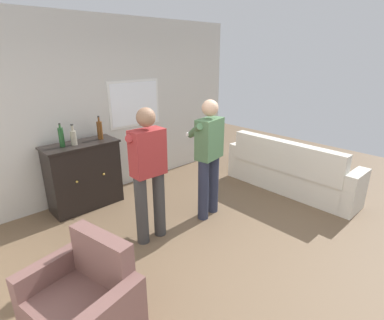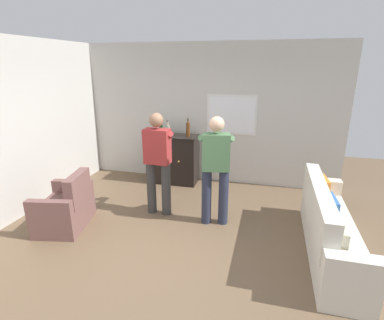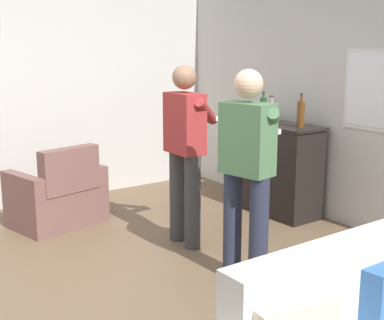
{
  "view_description": "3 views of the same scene",
  "coord_description": "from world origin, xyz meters",
  "px_view_note": "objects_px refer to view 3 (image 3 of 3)",
  "views": [
    {
      "loc": [
        -2.35,
        -1.85,
        2.25
      ],
      "look_at": [
        0.02,
        0.69,
        1.0
      ],
      "focal_mm": 28.0,
      "sensor_mm": 36.0,
      "label": 1
    },
    {
      "loc": [
        1.21,
        -3.31,
        2.38
      ],
      "look_at": [
        0.16,
        0.63,
        1.07
      ],
      "focal_mm": 28.0,
      "sensor_mm": 36.0,
      "label": 2
    },
    {
      "loc": [
        3.48,
        -1.83,
        1.85
      ],
      "look_at": [
        0.28,
        0.45,
        1.0
      ],
      "focal_mm": 50.0,
      "sensor_mm": 36.0,
      "label": 3
    }
  ],
  "objects_px": {
    "bottle_wine_green": "(263,109)",
    "person_standing_left": "(186,147)",
    "person_standing_right": "(248,167)",
    "sideboard_cabinet": "(276,168)",
    "bottle_liquor_amber": "(301,114)",
    "bottle_spirits_clear": "(271,113)",
    "armchair": "(59,198)"
  },
  "relations": [
    {
      "from": "armchair",
      "to": "bottle_wine_green",
      "type": "bearing_deg",
      "value": 70.77
    },
    {
      "from": "sideboard_cabinet",
      "to": "bottle_liquor_amber",
      "type": "xyz_separation_m",
      "value": [
        0.33,
        0.01,
        0.64
      ]
    },
    {
      "from": "bottle_liquor_amber",
      "to": "person_standing_right",
      "type": "height_order",
      "value": "person_standing_right"
    },
    {
      "from": "bottle_liquor_amber",
      "to": "bottle_spirits_clear",
      "type": "height_order",
      "value": "bottle_liquor_amber"
    },
    {
      "from": "bottle_wine_green",
      "to": "person_standing_right",
      "type": "xyz_separation_m",
      "value": [
        1.41,
        -1.47,
        -0.21
      ]
    },
    {
      "from": "person_standing_left",
      "to": "person_standing_right",
      "type": "height_order",
      "value": "same"
    },
    {
      "from": "person_standing_right",
      "to": "person_standing_left",
      "type": "bearing_deg",
      "value": 175.11
    },
    {
      "from": "person_standing_right",
      "to": "sideboard_cabinet",
      "type": "bearing_deg",
      "value": 128.79
    },
    {
      "from": "sideboard_cabinet",
      "to": "person_standing_right",
      "type": "relative_size",
      "value": 0.63
    },
    {
      "from": "sideboard_cabinet",
      "to": "bottle_liquor_amber",
      "type": "bearing_deg",
      "value": 1.64
    },
    {
      "from": "bottle_liquor_amber",
      "to": "person_standing_left",
      "type": "height_order",
      "value": "person_standing_left"
    },
    {
      "from": "armchair",
      "to": "bottle_wine_green",
      "type": "distance_m",
      "value": 2.44
    },
    {
      "from": "person_standing_right",
      "to": "armchair",
      "type": "bearing_deg",
      "value": -162.32
    },
    {
      "from": "armchair",
      "to": "person_standing_left",
      "type": "xyz_separation_m",
      "value": [
        1.22,
        0.77,
        0.65
      ]
    },
    {
      "from": "bottle_wine_green",
      "to": "sideboard_cabinet",
      "type": "bearing_deg",
      "value": -2.79
    },
    {
      "from": "bottle_spirits_clear",
      "to": "person_standing_right",
      "type": "distance_m",
      "value": 1.92
    },
    {
      "from": "sideboard_cabinet",
      "to": "person_standing_left",
      "type": "xyz_separation_m",
      "value": [
        0.22,
        -1.38,
        0.43
      ]
    },
    {
      "from": "bottle_liquor_amber",
      "to": "bottle_spirits_clear",
      "type": "relative_size",
      "value": 1.18
    },
    {
      "from": "bottle_liquor_amber",
      "to": "person_standing_left",
      "type": "distance_m",
      "value": 1.41
    },
    {
      "from": "person_standing_left",
      "to": "person_standing_right",
      "type": "distance_m",
      "value": 0.95
    },
    {
      "from": "sideboard_cabinet",
      "to": "bottle_spirits_clear",
      "type": "height_order",
      "value": "bottle_spirits_clear"
    },
    {
      "from": "bottle_liquor_amber",
      "to": "person_standing_left",
      "type": "bearing_deg",
      "value": -94.45
    },
    {
      "from": "sideboard_cabinet",
      "to": "bottle_liquor_amber",
      "type": "height_order",
      "value": "bottle_liquor_amber"
    },
    {
      "from": "sideboard_cabinet",
      "to": "armchair",
      "type": "bearing_deg",
      "value": -114.81
    },
    {
      "from": "armchair",
      "to": "sideboard_cabinet",
      "type": "xyz_separation_m",
      "value": [
        0.99,
        2.15,
        0.22
      ]
    },
    {
      "from": "armchair",
      "to": "bottle_wine_green",
      "type": "height_order",
      "value": "bottle_wine_green"
    },
    {
      "from": "bottle_spirits_clear",
      "to": "armchair",
      "type": "bearing_deg",
      "value": -113.08
    },
    {
      "from": "bottle_liquor_amber",
      "to": "person_standing_left",
      "type": "xyz_separation_m",
      "value": [
        -0.11,
        -1.39,
        -0.21
      ]
    },
    {
      "from": "bottle_wine_green",
      "to": "armchair",
      "type": "bearing_deg",
      "value": -109.23
    },
    {
      "from": "bottle_wine_green",
      "to": "person_standing_left",
      "type": "height_order",
      "value": "person_standing_left"
    },
    {
      "from": "bottle_spirits_clear",
      "to": "bottle_wine_green",
      "type": "bearing_deg",
      "value": 170.24
    },
    {
      "from": "armchair",
      "to": "person_standing_right",
      "type": "bearing_deg",
      "value": 17.68
    }
  ]
}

